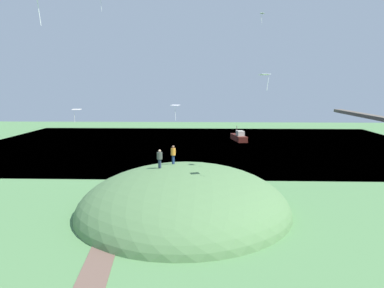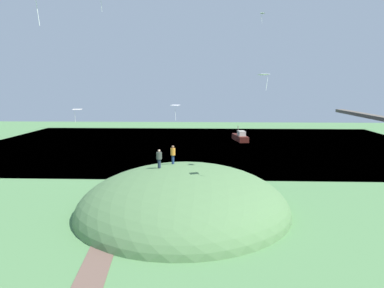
{
  "view_description": "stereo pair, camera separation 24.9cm",
  "coord_description": "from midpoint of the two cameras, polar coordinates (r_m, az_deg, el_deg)",
  "views": [
    {
      "loc": [
        41.84,
        1.53,
        10.48
      ],
      "look_at": [
        1.46,
        -0.05,
        4.82
      ],
      "focal_mm": 38.32,
      "sensor_mm": 36.0,
      "label": 1
    },
    {
      "loc": [
        41.83,
        1.78,
        10.48
      ],
      "look_at": [
        1.46,
        -0.05,
        4.82
      ],
      "focal_mm": 38.32,
      "sensor_mm": 36.0,
      "label": 2
    }
  ],
  "objects": [
    {
      "name": "ground_plane",
      "position": [
        43.16,
        -0.03,
        -6.08
      ],
      "size": [
        160.0,
        160.0,
        0.0
      ],
      "primitive_type": "plane",
      "color": "#54854D"
    },
    {
      "name": "kite_7",
      "position": [
        29.66,
        9.86,
        9.39
      ],
      "size": [
        0.78,
        0.9,
        1.18
      ],
      "color": "white"
    },
    {
      "name": "kite_3",
      "position": [
        50.63,
        -15.91,
        4.59
      ],
      "size": [
        0.85,
        1.14,
        1.6
      ],
      "color": "silver"
    },
    {
      "name": "person_walking_path",
      "position": [
        34.59,
        -4.74,
        -1.76
      ],
      "size": [
        0.66,
        0.66,
        1.59
      ],
      "rotation": [
        0.0,
        0.0,
        0.7
      ],
      "color": "#233043",
      "rests_on": "grass_hill"
    },
    {
      "name": "kite_9",
      "position": [
        44.01,
        9.57,
        17.4
      ],
      "size": [
        0.67,
        0.51,
        1.1
      ],
      "color": "white"
    },
    {
      "name": "bridge_deck_far",
      "position": [
        80.64,
        25.0,
        3.18
      ],
      "size": [
        52.21,
        1.8,
        0.7
      ],
      "primitive_type": "cube",
      "color": "#61594E"
    },
    {
      "name": "grass_hill",
      "position": [
        35.47,
        -1.34,
        -9.21
      ],
      "size": [
        21.27,
        18.01,
        7.53
      ],
      "primitive_type": "ellipsoid",
      "color": "#577F4C",
      "rests_on": "ground_plane"
    },
    {
      "name": "kite_8",
      "position": [
        40.68,
        -2.55,
        5.29
      ],
      "size": [
        0.91,
        1.03,
        1.58
      ],
      "color": "white"
    },
    {
      "name": "boat_on_lake",
      "position": [
        80.56,
        6.47,
        0.96
      ],
      "size": [
        7.21,
        2.93,
        2.78
      ],
      "rotation": [
        0.0,
        0.0,
        0.17
      ],
      "color": "#491913",
      "rests_on": "lake_water"
    },
    {
      "name": "lake_water",
      "position": [
        74.95,
        0.95,
        -0.22
      ],
      "size": [
        58.01,
        80.0,
        0.4
      ],
      "primitive_type": "cube",
      "color": "navy",
      "rests_on": "ground_plane"
    },
    {
      "name": "dirt_path",
      "position": [
        24.95,
        -13.67,
        -17.06
      ],
      "size": [
        12.29,
        2.97,
        0.04
      ],
      "primitive_type": "cube",
      "rotation": [
        0.0,
        0.0,
        0.1
      ],
      "color": "brown",
      "rests_on": "ground_plane"
    },
    {
      "name": "person_watching_kites",
      "position": [
        36.2,
        -2.82,
        -1.19
      ],
      "size": [
        0.59,
        0.59,
        1.66
      ],
      "rotation": [
        0.0,
        0.0,
        5.71
      ],
      "color": "navy",
      "rests_on": "grass_hill"
    }
  ]
}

